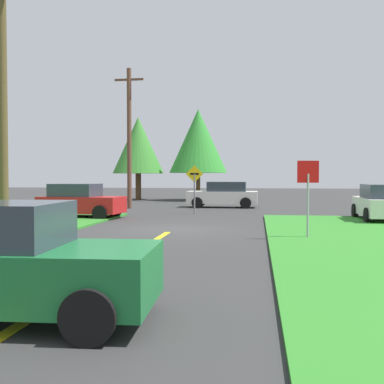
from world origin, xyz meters
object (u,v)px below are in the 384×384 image
(direction_sign, at_px, (194,184))
(oak_tree_left, at_px, (138,145))
(car_behind_on_main_road, at_px, (6,262))
(utility_pole_near, at_px, (3,99))
(car_approaching_junction, at_px, (224,195))
(stop_sign, at_px, (308,185))
(parked_car_near_building, at_px, (80,201))
(pine_tree_center, at_px, (198,141))
(utility_pole_mid, at_px, (129,136))
(car_on_crossroad, at_px, (384,203))

(direction_sign, bearing_deg, oak_tree_left, 114.94)
(car_behind_on_main_road, relative_size, utility_pole_near, 0.46)
(car_approaching_junction, height_order, utility_pole_near, utility_pole_near)
(utility_pole_near, height_order, oak_tree_left, utility_pole_near)
(stop_sign, bearing_deg, direction_sign, -76.19)
(car_behind_on_main_road, bearing_deg, parked_car_near_building, 104.87)
(stop_sign, distance_m, pine_tree_center, 24.17)
(utility_pole_near, height_order, utility_pole_mid, utility_pole_near)
(car_on_crossroad, bearing_deg, pine_tree_center, 32.37)
(parked_car_near_building, bearing_deg, utility_pole_near, -83.93)
(stop_sign, relative_size, oak_tree_left, 0.36)
(utility_pole_mid, bearing_deg, car_on_crossroad, -26.33)
(utility_pole_near, xyz_separation_m, oak_tree_left, (-1.79, 24.33, 0.10))
(utility_pole_near, relative_size, direction_sign, 3.39)
(car_approaching_junction, xyz_separation_m, car_on_crossroad, (7.60, -8.22, -0.00))
(car_approaching_junction, bearing_deg, utility_pole_mid, 17.10)
(car_behind_on_main_road, distance_m, car_approaching_junction, 23.78)
(car_approaching_junction, relative_size, utility_pole_mid, 0.52)
(utility_pole_mid, xyz_separation_m, oak_tree_left, (-2.13, 10.48, 0.14))
(car_behind_on_main_road, height_order, utility_pole_near, utility_pole_near)
(stop_sign, distance_m, direction_sign, 10.37)
(parked_car_near_building, distance_m, car_approaching_junction, 10.50)
(car_behind_on_main_road, bearing_deg, utility_pole_near, 116.91)
(parked_car_near_building, bearing_deg, car_approaching_junction, 58.86)
(utility_pole_mid, bearing_deg, oak_tree_left, 101.49)
(utility_pole_mid, bearing_deg, pine_tree_center, 73.58)
(stop_sign, height_order, parked_car_near_building, stop_sign)
(stop_sign, xyz_separation_m, car_approaching_junction, (-3.68, 14.69, -0.91))
(car_approaching_junction, distance_m, pine_tree_center, 9.71)
(car_behind_on_main_road, xyz_separation_m, oak_tree_left, (-6.49, 32.56, 3.73))
(car_behind_on_main_road, distance_m, car_on_crossroad, 17.89)
(car_on_crossroad, bearing_deg, car_approaching_junction, 43.43)
(parked_car_near_building, distance_m, car_behind_on_main_road, 16.00)
(car_behind_on_main_road, height_order, pine_tree_center, pine_tree_center)
(parked_car_near_building, xyz_separation_m, utility_pole_near, (0.16, -7.01, 3.63))
(parked_car_near_building, bearing_deg, pine_tree_center, 83.12)
(parked_car_near_building, bearing_deg, utility_pole_mid, 90.49)
(stop_sign, xyz_separation_m, oak_tree_left, (-11.46, 23.51, 2.82))
(pine_tree_center, bearing_deg, stop_sign, -74.64)
(utility_pole_near, xyz_separation_m, direction_sign, (4.87, 10.01, -2.85))
(direction_sign, bearing_deg, utility_pole_near, -115.95)
(car_behind_on_main_road, bearing_deg, car_on_crossroad, 57.39)
(car_behind_on_main_road, xyz_separation_m, utility_pole_mid, (-4.35, 22.08, 3.60))
(car_on_crossroad, xyz_separation_m, oak_tree_left, (-15.37, 17.04, 3.73))
(parked_car_near_building, relative_size, oak_tree_left, 0.57)
(parked_car_near_building, xyz_separation_m, utility_pole_mid, (0.51, 6.83, 3.60))
(utility_pole_mid, relative_size, direction_sign, 3.35)
(stop_sign, height_order, car_approaching_junction, stop_sign)
(utility_pole_mid, bearing_deg, car_approaching_junction, 16.49)
(stop_sign, xyz_separation_m, parked_car_near_building, (-9.83, 6.19, -0.91))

